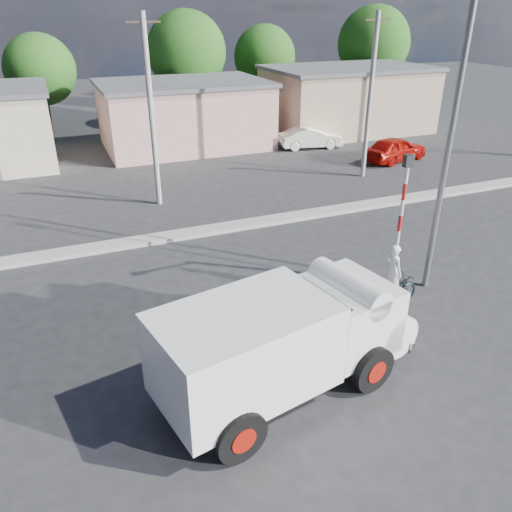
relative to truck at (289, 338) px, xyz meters
name	(u,v)px	position (x,y,z in m)	size (l,w,h in m)	color
ground_plane	(328,335)	(1.94, 1.49, -1.43)	(120.00, 120.00, 0.00)	#2A2A2D
median	(230,227)	(1.94, 9.49, -1.35)	(40.00, 0.80, 0.16)	#99968E
truck	(289,338)	(0.00, 0.00, 0.00)	(6.56, 3.46, 2.57)	black
bicycle	(390,291)	(4.41, 2.11, -0.92)	(0.67, 1.91, 1.01)	black
cyclist	(392,281)	(4.41, 2.11, -0.56)	(0.63, 0.42, 1.74)	silver
car_cream	(310,138)	(11.15, 19.86, -0.77)	(1.39, 3.98, 1.31)	white
car_red	(395,149)	(14.32, 15.30, -0.72)	(1.68, 4.17, 1.42)	#A30C06
traffic_pole	(401,213)	(5.14, 2.99, 1.17)	(0.28, 0.18, 4.36)	red
streetlight	(447,133)	(6.08, 2.69, 3.53)	(2.34, 0.22, 9.00)	slate
building_row	(170,113)	(3.04, 23.49, 0.71)	(37.80, 7.30, 4.44)	beige
tree_row	(182,55)	(5.70, 29.94, 3.57)	(43.62, 7.43, 8.42)	#38281E
utility_poles	(265,105)	(5.19, 13.49, 2.64)	(35.40, 0.24, 8.00)	#99968E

